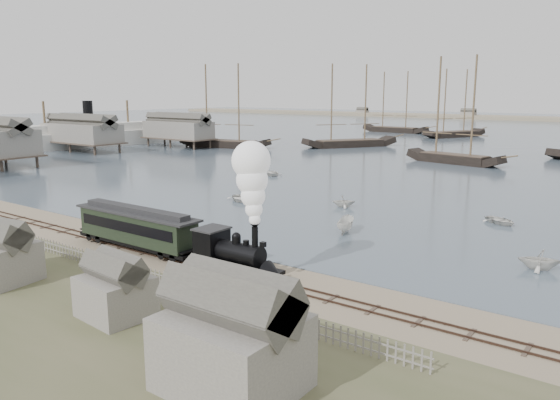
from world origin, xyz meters
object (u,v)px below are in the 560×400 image
Objects in this scene: beached_dinghy at (154,239)px; steamship at (89,124)px; locomotive at (246,219)px; passenger_coach at (137,227)px.

beached_dinghy is 0.06× the size of steamship.
steamship reaches higher than beached_dinghy.
locomotive is at bearing -79.60° from beached_dinghy.
locomotive reaches higher than passenger_coach.
beached_dinghy is at bearing 104.24° from passenger_coach.
locomotive is 0.72× the size of passenger_coach.
passenger_coach is at bearing -113.30° from steamship.
locomotive is at bearing 0.00° from passenger_coach.
steamship is (-92.91, 51.48, 1.21)m from locomotive.
passenger_coach is 4.05× the size of beached_dinghy.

